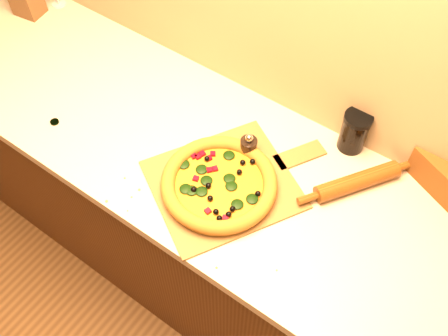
# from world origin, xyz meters

# --- Properties ---
(cabinet) EXTENTS (2.80, 0.65, 0.86)m
(cabinet) POSITION_xyz_m (0.00, 1.43, 0.43)
(cabinet) COLOR #41220E
(cabinet) RESTS_ON ground
(countertop) EXTENTS (2.84, 0.68, 0.04)m
(countertop) POSITION_xyz_m (0.00, 1.43, 0.88)
(countertop) COLOR #C0AE95
(countertop) RESTS_ON cabinet
(pizza_peel) EXTENTS (0.54, 0.60, 0.01)m
(pizza_peel) POSITION_xyz_m (0.04, 1.37, 0.90)
(pizza_peel) COLOR brown
(pizza_peel) RESTS_ON countertop
(pizza) EXTENTS (0.36, 0.36, 0.05)m
(pizza) POSITION_xyz_m (0.03, 1.33, 0.93)
(pizza) COLOR #B3802C
(pizza) RESTS_ON pizza_peel
(bottle_cap) EXTENTS (0.04, 0.04, 0.01)m
(bottle_cap) POSITION_xyz_m (-0.58, 1.23, 0.90)
(bottle_cap) COLOR black
(bottle_cap) RESTS_ON countertop
(pepper_grinder) EXTENTS (0.05, 0.05, 0.10)m
(pepper_grinder) POSITION_xyz_m (0.03, 1.50, 0.94)
(pepper_grinder) COLOR black
(pepper_grinder) RESTS_ON countertop
(rolling_pin) EXTENTS (0.24, 0.35, 0.06)m
(rolling_pin) POSITION_xyz_m (0.37, 1.59, 0.93)
(rolling_pin) COLOR #5F3010
(rolling_pin) RESTS_ON countertop
(dark_jar) EXTENTS (0.09, 0.09, 0.15)m
(dark_jar) POSITION_xyz_m (0.28, 1.72, 0.97)
(dark_jar) COLOR black
(dark_jar) RESTS_ON countertop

